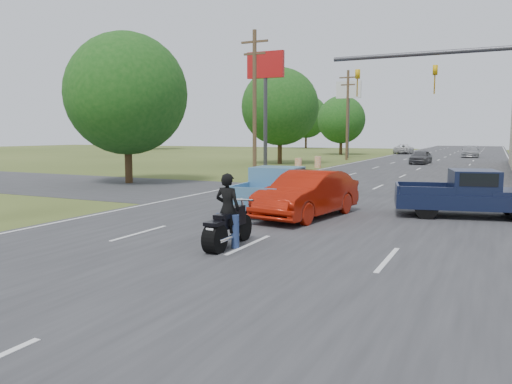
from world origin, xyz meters
The scene contains 22 objects.
main_road centered at (0.00, 40.00, 0.01)m, with size 15.00×180.00×0.02m, color #2D2D30.
cross_road centered at (0.00, 18.00, 0.01)m, with size 120.00×10.00×0.02m, color #2D2D30.
utility_pole_5 centered at (-9.50, 28.00, 5.32)m, with size 2.00×0.28×10.00m.
utility_pole_6 centered at (-9.50, 52.00, 5.32)m, with size 2.00×0.28×10.00m.
tree_0 centered at (-14.00, 20.00, 5.26)m, with size 7.14×7.14×8.84m.
tree_1 centered at (-13.50, 42.00, 5.57)m, with size 7.56×7.56×9.36m.
tree_2 centered at (-14.20, 66.00, 4.95)m, with size 6.72×6.72×8.32m.
tree_4 centered at (-55.00, 75.00, 6.82)m, with size 9.24×9.24×11.44m.
tree_6 centered at (-30.00, 95.00, 6.51)m, with size 8.82×8.82×10.92m.
barrel_2 centered at (-8.50, 34.00, 0.50)m, with size 0.56×0.56×1.00m, color orange.
barrel_3 centered at (-8.20, 38.00, 0.50)m, with size 0.56×0.56×1.00m, color orange.
pole_sign_left_near centered at (-10.50, 32.00, 7.17)m, with size 3.00×0.35×9.20m.
pole_sign_left_far centered at (-10.50, 56.00, 7.17)m, with size 3.00×0.35×9.20m.
signal_mast centered at (5.82, 17.00, 4.80)m, with size 9.12×0.40×7.00m.
red_convertible centered at (-0.12, 12.83, 0.81)m, with size 1.72×4.93×1.62m, color #971606.
motorcycle centered at (-0.37, 7.46, 0.53)m, with size 0.72×2.34×1.19m.
rider centered at (-0.37, 7.53, 0.92)m, with size 0.67×0.44×1.84m, color black.
blue_pickup centered at (-1.73, 13.95, 0.85)m, with size 2.25×5.16×1.68m.
navy_pickup centered at (5.13, 15.41, 0.85)m, with size 5.34×2.94×1.67m.
distant_car_grey centered at (-0.81, 47.26, 0.69)m, with size 1.62×4.04×1.38m, color #4C4D51.
distant_car_silver centered at (2.90, 64.82, 0.72)m, with size 2.03×4.98×1.45m, color #A0A1A5.
distant_car_white centered at (-6.50, 72.52, 0.70)m, with size 2.33×5.05×1.40m, color silver.
Camera 1 is at (5.74, -3.53, 2.92)m, focal length 35.00 mm.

